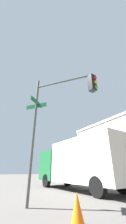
% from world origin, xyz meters
% --- Properties ---
extents(traffic_signal_near, '(2.81, 2.36, 5.68)m').
position_xyz_m(traffic_signal_near, '(-6.44, -6.63, 4.03)').
color(traffic_signal_near, '#474C47').
rests_on(traffic_signal_near, ground_plane).
extents(box_truck_second, '(8.40, 2.88, 3.34)m').
position_xyz_m(box_truck_second, '(-10.31, -2.90, 1.84)').
color(box_truck_second, '#19592D').
rests_on(box_truck_second, ground_plane).
extents(traffic_cone, '(0.36, 0.36, 0.73)m').
position_xyz_m(traffic_cone, '(-5.14, -6.83, 0.36)').
color(traffic_cone, orange).
rests_on(traffic_cone, ground_plane).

